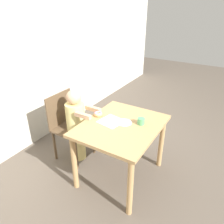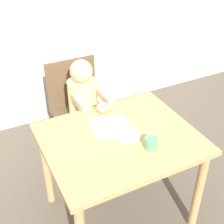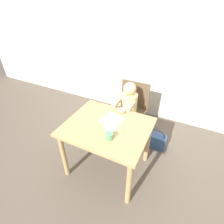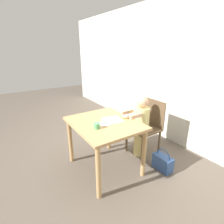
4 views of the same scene
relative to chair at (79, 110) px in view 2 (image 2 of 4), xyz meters
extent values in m
plane|color=brown|center=(-0.01, -0.79, -0.48)|extent=(12.00, 12.00, 0.00)
cube|color=beige|center=(-0.01, 0.71, 0.77)|extent=(8.00, 0.05, 2.50)
cube|color=tan|center=(-0.01, -0.79, 0.24)|extent=(0.98, 0.81, 0.03)
cylinder|color=tan|center=(0.42, -1.14, -0.13)|extent=(0.06, 0.06, 0.70)
cylinder|color=tan|center=(-0.44, -0.45, -0.13)|extent=(0.06, 0.06, 0.70)
cylinder|color=tan|center=(0.42, -0.45, -0.13)|extent=(0.06, 0.06, 0.70)
cube|color=brown|center=(0.00, -0.07, -0.03)|extent=(0.45, 0.44, 0.03)
cube|color=brown|center=(0.00, 0.14, 0.20)|extent=(0.45, 0.02, 0.44)
cylinder|color=brown|center=(-0.19, -0.25, -0.26)|extent=(0.04, 0.04, 0.44)
cylinder|color=brown|center=(0.19, -0.25, -0.26)|extent=(0.04, 0.04, 0.44)
cylinder|color=brown|center=(-0.19, 0.12, -0.26)|extent=(0.04, 0.04, 0.44)
cylinder|color=brown|center=(0.19, 0.12, -0.26)|extent=(0.04, 0.04, 0.44)
cylinder|color=#E0D17F|center=(0.00, -0.12, -0.25)|extent=(0.20, 0.20, 0.46)
cylinder|color=#E0D17F|center=(0.00, -0.12, 0.16)|extent=(0.24, 0.24, 0.35)
sphere|color=tan|center=(0.00, -0.12, 0.43)|extent=(0.18, 0.18, 0.18)
cube|color=tan|center=(-0.10, -0.33, 0.28)|extent=(0.05, 0.21, 0.05)
cube|color=tan|center=(0.10, -0.33, 0.28)|extent=(0.05, 0.21, 0.05)
torus|color=tan|center=(0.03, -0.46, 0.28)|extent=(0.11, 0.11, 0.04)
torus|color=pink|center=(0.03, -0.46, 0.29)|extent=(0.09, 0.09, 0.02)
cube|color=white|center=(-0.01, -0.66, 0.26)|extent=(0.28, 0.28, 0.00)
cube|color=#2D4C84|center=(0.48, -0.12, -0.37)|extent=(0.29, 0.14, 0.22)
torus|color=#2D4C84|center=(0.48, -0.12, -0.26)|extent=(0.23, 0.02, 0.23)
cylinder|color=#519E66|center=(0.11, -0.97, 0.29)|extent=(0.08, 0.08, 0.07)
cylinder|color=silver|center=(0.04, -0.80, 0.26)|extent=(0.17, 0.17, 0.01)
camera|label=1|loc=(-1.83, -1.78, 1.48)|focal=35.00mm
camera|label=2|loc=(-0.77, -2.18, 1.51)|focal=50.00mm
camera|label=3|loc=(0.73, -2.18, 1.55)|focal=28.00mm
camera|label=4|loc=(1.84, -1.90, 1.18)|focal=28.00mm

